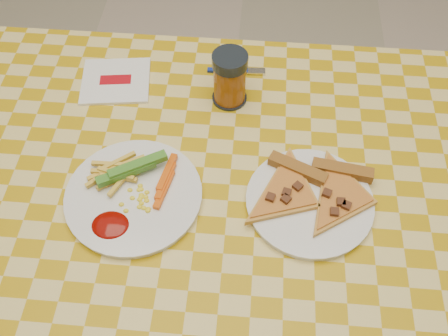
{
  "coord_description": "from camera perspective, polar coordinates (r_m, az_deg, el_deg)",
  "views": [
    {
      "loc": [
        0.08,
        -0.47,
        1.53
      ],
      "look_at": [
        0.04,
        0.06,
        0.78
      ],
      "focal_mm": 40.0,
      "sensor_mm": 36.0,
      "label": 1
    }
  ],
  "objects": [
    {
      "name": "ground",
      "position": [
        1.6,
        -1.64,
        -17.89
      ],
      "size": [
        8.0,
        8.0,
        0.0
      ],
      "primitive_type": "plane",
      "color": "beige",
      "rests_on": "ground"
    },
    {
      "name": "table",
      "position": [
        0.97,
        -2.59,
        -5.8
      ],
      "size": [
        1.28,
        0.88,
        0.76
      ],
      "color": "white",
      "rests_on": "ground"
    },
    {
      "name": "plate_left",
      "position": [
        0.92,
        -10.26,
        -3.22
      ],
      "size": [
        0.32,
        0.32,
        0.01
      ],
      "primitive_type": "cylinder",
      "rotation": [
        0.0,
        0.0,
        0.44
      ],
      "color": "white",
      "rests_on": "table"
    },
    {
      "name": "plate_right",
      "position": [
        0.91,
        9.72,
        -3.9
      ],
      "size": [
        0.28,
        0.28,
        0.01
      ],
      "primitive_type": "cylinder",
      "rotation": [
        0.0,
        0.0,
        -0.28
      ],
      "color": "white",
      "rests_on": "table"
    },
    {
      "name": "fries_veggies",
      "position": [
        0.92,
        -10.73,
        -1.75
      ],
      "size": [
        0.2,
        0.18,
        0.04
      ],
      "color": "#E5BA49",
      "rests_on": "plate_left"
    },
    {
      "name": "pizza_slices",
      "position": [
        0.91,
        10.13,
        -2.57
      ],
      "size": [
        0.28,
        0.25,
        0.02
      ],
      "color": "gold",
      "rests_on": "plate_right"
    },
    {
      "name": "drink_glass",
      "position": [
        1.02,
        0.66,
        10.17
      ],
      "size": [
        0.07,
        0.07,
        0.12
      ],
      "color": "black",
      "rests_on": "table"
    },
    {
      "name": "napkin",
      "position": [
        1.12,
        -12.27,
        9.71
      ],
      "size": [
        0.16,
        0.15,
        0.01
      ],
      "rotation": [
        0.0,
        0.0,
        0.13
      ],
      "color": "white",
      "rests_on": "table"
    },
    {
      "name": "fork",
      "position": [
        1.12,
        1.51,
        11.06
      ],
      "size": [
        0.13,
        0.02,
        0.01
      ],
      "rotation": [
        0.0,
        0.0,
        0.05
      ],
      "color": "navy",
      "rests_on": "table"
    }
  ]
}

